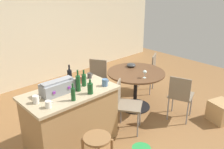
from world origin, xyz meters
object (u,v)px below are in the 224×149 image
at_px(bottle_3, 90,88).
at_px(bottle_1, 78,83).
at_px(cup_3, 81,79).
at_px(wine_glass, 145,72).
at_px(cardboard_box, 221,111).
at_px(bottle_0, 73,94).
at_px(toolbox, 58,87).
at_px(kitchen_island, 71,118).
at_px(cup_1, 36,99).
at_px(wooden_stool, 97,149).
at_px(folding_chair_left, 148,70).
at_px(dining_table, 136,80).
at_px(cup_2, 48,104).
at_px(serving_bowl, 131,65).
at_px(cup_4, 90,75).
at_px(bottle_2, 84,80).
at_px(folding_chair_far, 180,94).
at_px(bottle_4, 70,76).
at_px(folding_chair_near, 125,103).
at_px(cup_0, 105,82).
at_px(folding_chair_right, 96,78).

bearing_deg(bottle_3, bottle_1, 110.29).
bearing_deg(cup_3, wine_glass, -15.00).
bearing_deg(cardboard_box, bottle_0, 157.77).
relative_size(toolbox, cup_3, 4.27).
bearing_deg(cup_3, kitchen_island, -158.03).
distance_m(toolbox, cup_1, 0.36).
xyz_separation_m(wooden_stool, folding_chair_left, (2.51, 1.26, 0.04)).
relative_size(dining_table, bottle_3, 5.06).
height_order(wooden_stool, cup_2, cup_2).
height_order(serving_bowl, cardboard_box, serving_bowl).
xyz_separation_m(wooden_stool, bottle_3, (0.36, 0.58, 0.51)).
bearing_deg(folding_chair_left, wine_glass, -144.72).
relative_size(bottle_1, cardboard_box, 0.86).
xyz_separation_m(cup_4, serving_bowl, (1.19, 0.18, -0.16)).
distance_m(toolbox, cup_4, 0.70).
bearing_deg(bottle_2, bottle_0, -144.18).
bearing_deg(folding_chair_far, cup_2, 167.29).
relative_size(dining_table, cup_1, 9.26).
relative_size(bottle_4, serving_bowl, 1.67).
bearing_deg(folding_chair_near, wooden_stool, -152.29).
bearing_deg(folding_chair_far, cup_0, 158.03).
distance_m(cup_0, cup_3, 0.38).
relative_size(bottle_3, wine_glass, 1.50).
bearing_deg(cup_4, dining_table, -4.34).
relative_size(cup_1, wine_glass, 0.82).
bearing_deg(wooden_stool, wine_glass, 21.67).
distance_m(bottle_0, cardboard_box, 2.76).
bearing_deg(folding_chair_near, bottle_4, 143.21).
bearing_deg(cup_2, dining_table, 9.38).
bearing_deg(cup_1, bottle_2, 0.90).
bearing_deg(folding_chair_near, bottle_1, 164.53).
xyz_separation_m(folding_chair_left, toolbox, (-2.48, -0.38, 0.48)).
bearing_deg(folding_chair_near, bottle_0, 179.20).
height_order(bottle_0, cup_4, bottle_0).
bearing_deg(wooden_stool, serving_bowl, 32.57).
xyz_separation_m(toolbox, wine_glass, (1.62, -0.23, -0.14)).
xyz_separation_m(toolbox, bottle_2, (0.43, -0.04, 0.00)).
relative_size(folding_chair_left, folding_chair_right, 1.01).
bearing_deg(bottle_4, bottle_1, -101.76).
xyz_separation_m(cup_0, cup_1, (-1.02, 0.20, -0.00)).
distance_m(toolbox, bottle_4, 0.38).
bearing_deg(toolbox, folding_chair_near, -18.13).
distance_m(folding_chair_far, bottle_4, 1.96).
bearing_deg(kitchen_island, cup_2, -154.41).
height_order(bottle_1, cup_1, bottle_1).
bearing_deg(cup_0, serving_bowl, 25.61).
bearing_deg(toolbox, bottle_0, -82.86).
bearing_deg(folding_chair_near, toolbox, 161.87).
distance_m(bottle_2, cup_1, 0.79).
bearing_deg(toolbox, cup_4, 12.18).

